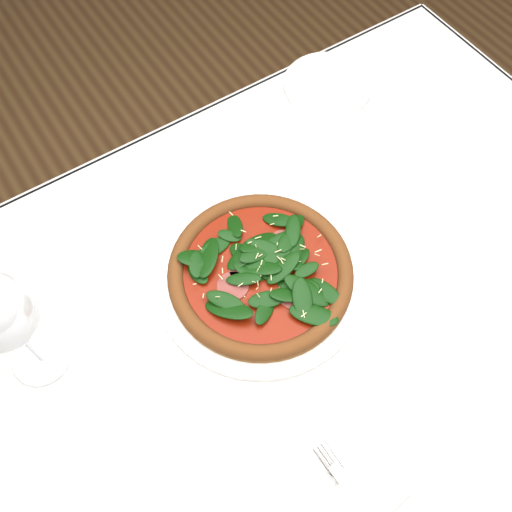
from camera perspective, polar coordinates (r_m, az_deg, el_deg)
ground at (r=1.52m, az=1.85°, el=-17.12°), size 6.00×6.00×0.00m
dining_table at (r=0.90m, az=3.02°, el=-8.38°), size 1.21×0.81×0.75m
plate at (r=0.82m, az=0.44°, el=-2.06°), size 0.31×0.31×0.01m
pizza at (r=0.81m, az=0.44°, el=-1.49°), size 0.33×0.33×0.03m
napkin at (r=0.75m, az=10.16°, el=-23.24°), size 0.14×0.07×0.01m
fork at (r=0.74m, az=9.03°, el=-21.72°), size 0.02×0.13×0.00m
saucer_far at (r=1.06m, az=7.19°, el=16.68°), size 0.16×0.16×0.01m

